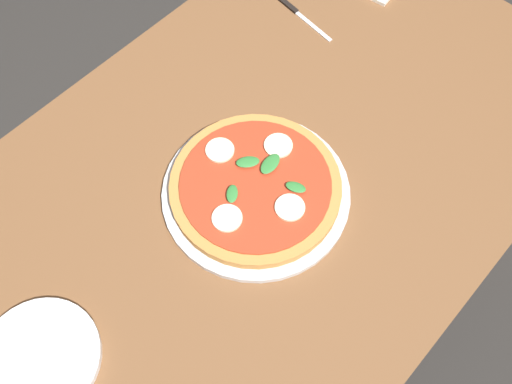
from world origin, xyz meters
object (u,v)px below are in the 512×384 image
plate_white (40,358)px  serving_tray (256,193)px  knife (295,11)px  dining_table (266,195)px  pizza (255,186)px

plate_white → serving_tray: bearing=-6.6°
knife → plate_white: bearing=-167.1°
dining_table → plate_white: size_ratio=7.07×
serving_tray → plate_white: 0.44m
pizza → knife: 0.45m
serving_tray → plate_white: bearing=173.4°
plate_white → pizza: bearing=-6.0°
plate_white → dining_table: bearing=-3.0°
dining_table → plate_white: (-0.49, 0.03, 0.11)m
knife → serving_tray: bearing=-148.3°
serving_tray → knife: size_ratio=1.91×
plate_white → knife: 0.85m
plate_white → knife: plate_white is taller
dining_table → knife: size_ratio=7.61×
serving_tray → plate_white: (-0.44, 0.05, 0.00)m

